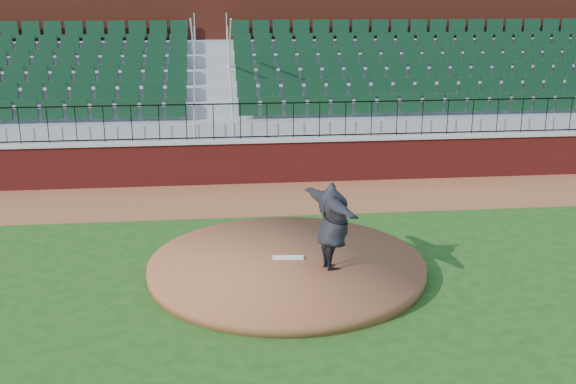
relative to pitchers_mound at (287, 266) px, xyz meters
name	(u,v)px	position (x,y,z in m)	size (l,w,h in m)	color
ground	(296,278)	(0.16, -0.29, -0.12)	(90.00, 90.00, 0.00)	#1E4A15
warning_track	(272,198)	(0.16, 5.11, -0.12)	(34.00, 3.20, 0.01)	brown
field_wall	(267,162)	(0.16, 6.71, 0.47)	(34.00, 0.35, 1.20)	maroon
wall_cap	(267,140)	(0.16, 6.71, 1.12)	(34.00, 0.45, 0.10)	#B7B7B7
wall_railing	(267,121)	(0.16, 6.71, 1.67)	(34.00, 0.05, 1.00)	black
seating_stands	(260,90)	(0.16, 9.44, 2.18)	(34.00, 5.10, 4.60)	gray
concourse_wall	(254,66)	(0.16, 12.24, 2.62)	(34.00, 0.50, 5.50)	maroon
pitchers_mound	(287,266)	(0.00, 0.00, 0.00)	(5.44, 5.44, 0.25)	brown
pitching_rubber	(288,258)	(0.04, 0.11, 0.15)	(0.61, 0.15, 0.04)	white
pitcher	(333,226)	(0.82, -0.48, 0.98)	(2.10, 0.57, 1.71)	black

